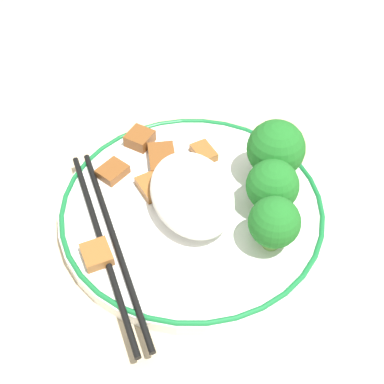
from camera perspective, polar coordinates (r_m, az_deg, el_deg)
name	(u,v)px	position (r m, az deg, el deg)	size (l,w,h in m)	color
ground_plane	(192,215)	(0.51, 0.00, -2.49)	(3.00, 3.00, 0.00)	#C6B28E
plate	(192,210)	(0.50, 0.00, -1.88)	(0.25, 0.25, 0.02)	white
rice_mound	(187,195)	(0.48, -0.50, -0.28)	(0.10, 0.07, 0.04)	white
broccoli_back_left	(274,223)	(0.45, 8.77, -3.27)	(0.04, 0.04, 0.05)	#72AD4C
broccoli_back_center	(272,186)	(0.48, 8.57, 0.60)	(0.05, 0.05, 0.06)	#72AD4C
broccoli_back_right	(276,149)	(0.50, 8.93, 4.53)	(0.05, 0.05, 0.07)	#72AD4C
meat_near_front	(113,171)	(0.53, -8.47, 2.19)	(0.03, 0.04, 0.01)	brown
meat_near_left	(204,152)	(0.54, 1.26, 4.24)	(0.03, 0.02, 0.01)	#995B28
meat_near_right	(97,254)	(0.47, -10.13, -6.57)	(0.03, 0.03, 0.01)	#995B28
meat_near_back	(140,138)	(0.56, -5.59, 5.71)	(0.03, 0.03, 0.01)	brown
meat_on_rice_edge	(162,159)	(0.54, -3.20, 3.57)	(0.04, 0.03, 0.01)	brown
meat_mid_left	(154,186)	(0.51, -4.09, 0.67)	(0.04, 0.03, 0.01)	#995B28
chopsticks	(108,242)	(0.48, -8.90, -5.32)	(0.22, 0.03, 0.01)	black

